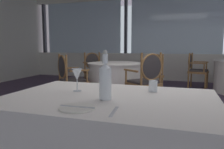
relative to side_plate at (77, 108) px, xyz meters
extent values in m
plane|color=#47384C|center=(0.27, 1.81, -0.76)|extent=(15.00, 15.00, 0.00)
cube|color=silver|center=(0.27, 6.14, -0.33)|extent=(10.00, 0.12, 0.85)
cube|color=silver|center=(-2.86, 6.16, 0.97)|extent=(2.76, 0.02, 1.76)
cube|color=#333338|center=(-4.42, 6.14, 0.97)|extent=(0.08, 0.14, 1.76)
cube|color=silver|center=(0.27, 6.16, 0.97)|extent=(2.76, 0.02, 1.76)
cube|color=#333338|center=(-1.29, 6.14, 0.97)|extent=(0.08, 0.14, 1.76)
cube|color=white|center=(0.07, 0.33, -0.02)|extent=(1.45, 0.99, 0.02)
cube|color=white|center=(0.07, 0.33, -0.39)|extent=(1.41, 0.96, 0.73)
cylinder|color=silver|center=(0.00, 0.00, 0.00)|extent=(0.20, 0.20, 0.01)
cube|color=silver|center=(0.00, 0.00, 0.01)|extent=(0.21, 0.03, 0.00)
cube|color=silver|center=(0.21, 0.00, 0.00)|extent=(0.04, 0.18, 0.00)
cylinder|color=white|center=(0.08, 0.26, 0.10)|extent=(0.08, 0.08, 0.21)
cone|color=white|center=(0.08, 0.26, 0.22)|extent=(0.08, 0.08, 0.03)
cylinder|color=white|center=(0.08, 0.26, 0.26)|extent=(0.04, 0.04, 0.06)
sphere|color=silver|center=(0.08, 0.26, 0.30)|extent=(0.03, 0.03, 0.03)
cylinder|color=white|center=(-0.22, 0.43, 0.00)|extent=(0.06, 0.06, 0.00)
cylinder|color=white|center=(-0.22, 0.43, 0.04)|extent=(0.01, 0.01, 0.08)
cone|color=white|center=(-0.22, 0.43, 0.13)|extent=(0.08, 0.08, 0.09)
cylinder|color=white|center=(0.34, 0.60, 0.04)|extent=(0.07, 0.07, 0.08)
cube|color=olive|center=(0.94, 4.93, -0.32)|extent=(0.54, 0.54, 0.05)
cube|color=#383333|center=(0.94, 4.93, -0.28)|extent=(0.50, 0.50, 0.04)
cylinder|color=olive|center=(1.17, 5.09, -0.55)|extent=(0.04, 0.04, 0.41)
cylinder|color=olive|center=(1.09, 4.70, -0.55)|extent=(0.04, 0.04, 0.41)
cylinder|color=olive|center=(0.78, 5.17, -0.55)|extent=(0.04, 0.04, 0.41)
cylinder|color=olive|center=(0.70, 4.78, -0.55)|extent=(0.04, 0.04, 0.41)
cylinder|color=olive|center=(0.78, 5.17, -0.07)|extent=(0.04, 0.04, 0.46)
cylinder|color=olive|center=(0.70, 4.78, -0.07)|extent=(0.04, 0.04, 0.46)
ellipsoid|color=#383333|center=(0.72, 4.98, -0.05)|extent=(0.13, 0.39, 0.39)
torus|color=olive|center=(0.72, 4.98, -0.05)|extent=(0.11, 0.40, 0.40)
cube|color=olive|center=(1.00, 5.17, -0.08)|extent=(0.37, 0.11, 0.03)
cylinder|color=olive|center=(1.14, 5.15, -0.19)|extent=(0.03, 0.03, 0.22)
cube|color=olive|center=(0.91, 4.68, -0.08)|extent=(0.37, 0.11, 0.03)
cylinder|color=olive|center=(1.04, 4.66, -0.19)|extent=(0.03, 0.03, 0.22)
cylinder|color=white|center=(-0.77, 3.26, -0.02)|extent=(1.15, 1.15, 0.02)
cylinder|color=white|center=(-0.77, 3.26, -0.39)|extent=(1.12, 1.12, 0.73)
cube|color=olive|center=(-0.16, 3.95, -0.34)|extent=(0.65, 0.65, 0.05)
cube|color=#383333|center=(-0.16, 3.95, -0.30)|extent=(0.60, 0.60, 0.04)
cylinder|color=olive|center=(-0.14, 3.67, -0.56)|extent=(0.04, 0.04, 0.39)
cylinder|color=olive|center=(-0.44, 3.93, -0.56)|extent=(0.04, 0.04, 0.39)
cylinder|color=olive|center=(0.12, 3.96, -0.56)|extent=(0.04, 0.04, 0.39)
cylinder|color=olive|center=(-0.18, 4.23, -0.56)|extent=(0.04, 0.04, 0.39)
cylinder|color=olive|center=(0.12, 3.96, -0.08)|extent=(0.04, 0.04, 0.48)
cylinder|color=olive|center=(-0.18, 4.23, -0.08)|extent=(0.04, 0.04, 0.48)
ellipsoid|color=#383333|center=(-0.02, 4.11, -0.05)|extent=(0.33, 0.30, 0.40)
torus|color=olive|center=(-0.02, 4.11, -0.05)|extent=(0.33, 0.30, 0.41)
cube|color=olive|center=(0.01, 3.77, -0.10)|extent=(0.27, 0.30, 0.03)
cylinder|color=olive|center=(-0.08, 3.66, -0.21)|extent=(0.03, 0.03, 0.22)
cube|color=olive|center=(-0.36, 4.10, -0.10)|extent=(0.27, 0.30, 0.03)
cylinder|color=olive|center=(-0.45, 3.99, -0.21)|extent=(0.03, 0.03, 0.22)
cube|color=olive|center=(-1.45, 3.87, -0.30)|extent=(0.65, 0.65, 0.05)
cube|color=#383333|center=(-1.45, 3.87, -0.26)|extent=(0.60, 0.60, 0.04)
cylinder|color=olive|center=(-1.17, 3.89, -0.54)|extent=(0.04, 0.04, 0.43)
cylinder|color=olive|center=(-1.44, 3.59, -0.54)|extent=(0.04, 0.04, 0.43)
cylinder|color=olive|center=(-1.47, 4.15, -0.54)|extent=(0.04, 0.04, 0.43)
cylinder|color=olive|center=(-1.74, 3.86, -0.54)|extent=(0.04, 0.04, 0.43)
cylinder|color=olive|center=(-1.47, 4.15, -0.05)|extent=(0.04, 0.04, 0.46)
cylinder|color=olive|center=(-1.74, 3.86, -0.05)|extent=(0.04, 0.04, 0.46)
ellipsoid|color=#383333|center=(-1.62, 4.01, -0.02)|extent=(0.30, 0.33, 0.39)
torus|color=olive|center=(-1.62, 4.01, -0.02)|extent=(0.29, 0.32, 0.40)
cube|color=olive|center=(-1.27, 4.05, -0.06)|extent=(0.30, 0.27, 0.03)
cylinder|color=olive|center=(-1.17, 3.95, -0.17)|extent=(0.03, 0.03, 0.22)
cube|color=olive|center=(-1.61, 3.67, -0.06)|extent=(0.30, 0.27, 0.03)
cylinder|color=olive|center=(-1.50, 3.58, -0.17)|extent=(0.03, 0.03, 0.22)
cube|color=olive|center=(-1.38, 2.58, -0.33)|extent=(0.65, 0.65, 0.05)
cube|color=#383333|center=(-1.38, 2.58, -0.29)|extent=(0.60, 0.60, 0.04)
cylinder|color=olive|center=(-1.40, 2.86, -0.56)|extent=(0.04, 0.04, 0.40)
cylinder|color=olive|center=(-1.10, 2.59, -0.56)|extent=(0.04, 0.04, 0.40)
cylinder|color=olive|center=(-1.66, 2.56, -0.56)|extent=(0.04, 0.04, 0.40)
cylinder|color=olive|center=(-1.36, 2.30, -0.56)|extent=(0.04, 0.04, 0.40)
cylinder|color=olive|center=(-1.66, 2.56, -0.06)|extent=(0.04, 0.04, 0.50)
cylinder|color=olive|center=(-1.36, 2.30, -0.06)|extent=(0.04, 0.04, 0.50)
ellipsoid|color=#383333|center=(-1.52, 2.42, -0.03)|extent=(0.33, 0.30, 0.42)
torus|color=olive|center=(-1.52, 2.42, -0.03)|extent=(0.34, 0.31, 0.43)
cube|color=olive|center=(-1.55, 2.76, -0.09)|extent=(0.27, 0.30, 0.03)
cylinder|color=olive|center=(-1.46, 2.86, -0.20)|extent=(0.03, 0.03, 0.22)
cube|color=olive|center=(-1.18, 2.43, -0.09)|extent=(0.27, 0.30, 0.03)
cylinder|color=olive|center=(-1.08, 2.53, -0.20)|extent=(0.03, 0.03, 0.22)
cube|color=olive|center=(-0.08, 2.65, -0.31)|extent=(0.65, 0.65, 0.05)
cube|color=#383333|center=(-0.08, 2.65, -0.27)|extent=(0.60, 0.60, 0.04)
cylinder|color=olive|center=(-0.37, 2.64, -0.54)|extent=(0.04, 0.04, 0.42)
cylinder|color=olive|center=(-0.10, 2.94, -0.54)|extent=(0.04, 0.04, 0.42)
cylinder|color=olive|center=(-0.07, 2.37, -0.54)|extent=(0.04, 0.04, 0.42)
cylinder|color=olive|center=(0.20, 2.67, -0.54)|extent=(0.04, 0.04, 0.42)
cylinder|color=olive|center=(-0.07, 2.37, -0.02)|extent=(0.04, 0.04, 0.52)
cylinder|color=olive|center=(0.20, 2.67, -0.02)|extent=(0.04, 0.04, 0.52)
ellipsoid|color=#383333|center=(0.08, 2.51, 0.00)|extent=(0.30, 0.33, 0.44)
torus|color=olive|center=(0.08, 2.51, 0.00)|extent=(0.32, 0.36, 0.45)
cube|color=olive|center=(-0.27, 2.48, -0.06)|extent=(0.30, 0.27, 0.03)
cylinder|color=olive|center=(-0.37, 2.57, -0.17)|extent=(0.03, 0.03, 0.22)
cube|color=olive|center=(0.07, 2.85, -0.06)|extent=(0.30, 0.27, 0.03)
cylinder|color=olive|center=(-0.04, 2.95, -0.17)|extent=(0.03, 0.03, 0.22)
camera|label=1|loc=(0.55, -1.08, 0.34)|focal=35.48mm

